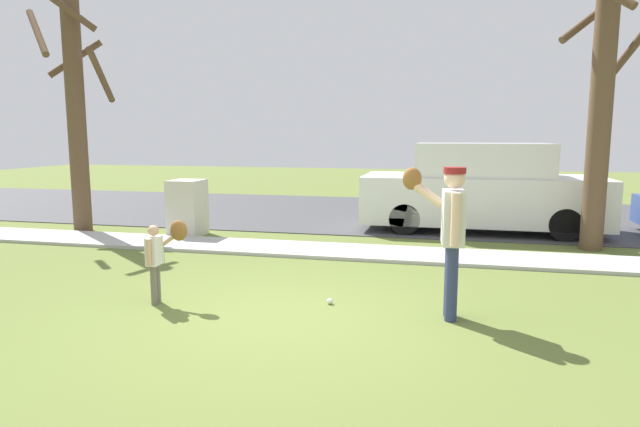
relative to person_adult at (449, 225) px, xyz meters
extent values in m
plane|color=olive|center=(-1.81, 3.00, -1.08)|extent=(48.00, 48.00, 0.00)
cube|color=#B2B2AD|center=(-1.81, 3.10, -1.05)|extent=(36.00, 1.20, 0.06)
cube|color=#424244|center=(-1.81, 8.10, -1.07)|extent=(36.00, 6.80, 0.02)
cylinder|color=navy|center=(0.05, -0.10, -0.65)|extent=(0.14, 0.14, 0.86)
cylinder|color=navy|center=(0.04, 0.07, -0.65)|extent=(0.14, 0.14, 0.86)
cube|color=silver|center=(0.04, -0.01, 0.09)|extent=(0.26, 0.43, 0.61)
sphere|color=beige|center=(0.04, -0.01, 0.53)|extent=(0.23, 0.23, 0.23)
cylinder|color=maroon|center=(0.04, -0.01, 0.61)|extent=(0.24, 0.24, 0.07)
cylinder|color=beige|center=(0.06, -0.27, 0.10)|extent=(0.10, 0.10, 0.57)
cylinder|color=beige|center=(-0.23, 0.22, 0.31)|extent=(0.53, 0.14, 0.41)
ellipsoid|color=brown|center=(-0.43, 0.21, 0.49)|extent=(0.23, 0.16, 0.26)
cylinder|color=#6B6656|center=(-3.51, -0.24, -0.83)|extent=(0.08, 0.08, 0.49)
cylinder|color=#6B6656|center=(-3.50, -0.34, -0.83)|extent=(0.08, 0.08, 0.49)
cube|color=silver|center=(-3.50, -0.29, -0.41)|extent=(0.15, 0.25, 0.35)
sphere|color=tan|center=(-3.50, -0.29, -0.16)|extent=(0.13, 0.13, 0.13)
cylinder|color=tan|center=(-3.37, -0.13, -0.28)|extent=(0.31, 0.08, 0.24)
ellipsoid|color=brown|center=(-3.25, -0.12, -0.17)|extent=(0.23, 0.16, 0.26)
cylinder|color=tan|center=(-3.49, -0.43, -0.40)|extent=(0.06, 0.06, 0.33)
sphere|color=white|center=(-1.40, 0.18, -1.04)|extent=(0.07, 0.07, 0.07)
cube|color=beige|center=(-5.26, 4.05, -0.50)|extent=(0.64, 0.69, 1.15)
cylinder|color=brown|center=(2.55, 4.45, 1.74)|extent=(0.39, 0.39, 5.63)
cylinder|color=brown|center=(3.09, 4.62, 2.58)|extent=(0.54, 1.37, 1.03)
cylinder|color=brown|center=(2.32, 4.84, 3.03)|extent=(1.06, 0.70, 0.86)
cylinder|color=brown|center=(-7.72, 4.00, 1.46)|extent=(0.38, 0.38, 5.07)
cylinder|color=brown|center=(-7.19, 4.17, 2.22)|extent=(0.54, 1.36, 1.03)
cylinder|color=brown|center=(-7.95, 4.40, 2.62)|extent=(1.05, 0.69, 0.85)
cylinder|color=brown|center=(-8.14, 3.53, 3.03)|extent=(1.26, 1.11, 1.14)
cylinder|color=brown|center=(-7.48, 3.71, 3.43)|extent=(0.84, 0.72, 0.74)
cube|color=silver|center=(0.67, 5.97, -0.38)|extent=(5.00, 1.95, 1.00)
cube|color=silver|center=(0.67, 5.97, 0.47)|extent=(2.75, 1.79, 0.70)
cylinder|color=black|center=(-0.88, 5.10, -0.74)|extent=(0.64, 0.22, 0.64)
cylinder|color=black|center=(-0.88, 6.83, -0.74)|extent=(0.64, 0.22, 0.64)
cylinder|color=black|center=(2.22, 5.10, -0.74)|extent=(0.64, 0.22, 0.64)
cylinder|color=black|center=(2.22, 6.83, -0.74)|extent=(0.64, 0.22, 0.64)
camera|label=1|loc=(-0.03, -6.16, 1.00)|focal=30.53mm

